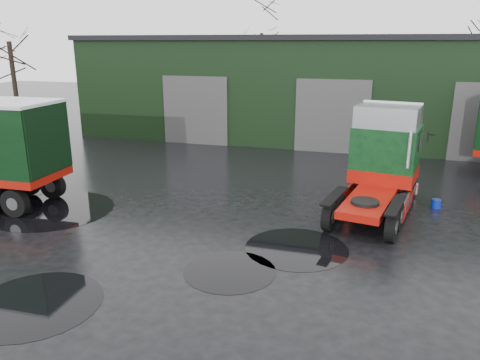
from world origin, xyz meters
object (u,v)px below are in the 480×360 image
warehouse (342,85)px  tree_left (13,70)px  tree_back_b (454,70)px  tree_back_a (261,55)px  hero_tractor (377,164)px  wash_bucket (436,204)px

warehouse → tree_left: size_ratio=3.81×
warehouse → tree_back_b: size_ratio=4.32×
tree_back_a → hero_tractor: bearing=-67.6°
tree_left → tree_back_b: (27.00, 18.00, -0.50)m
hero_tractor → tree_back_b: size_ratio=0.81×
wash_bucket → tree_left: 24.86m
tree_left → tree_back_a: 21.10m
hero_tractor → wash_bucket: (2.25, 1.39, -1.72)m
wash_bucket → hero_tractor: bearing=-148.3°
wash_bucket → tree_back_b: size_ratio=0.05×
wash_bucket → tree_back_b: bearing=82.3°
wash_bucket → tree_left: (-23.75, 6.11, 4.09)m
warehouse → tree_back_b: 12.82m
tree_left → tree_back_b: 32.45m
hero_tractor → tree_left: (-21.50, 7.50, 2.37)m
hero_tractor → tree_back_a: tree_back_a is taller
tree_left → warehouse: bearing=22.8°
wash_bucket → tree_back_a: 27.66m
wash_bucket → tree_back_a: size_ratio=0.04×
tree_left → tree_back_a: (11.00, 18.00, 0.50)m
hero_tractor → tree_back_b: tree_back_b is taller
hero_tractor → tree_back_a: 27.73m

